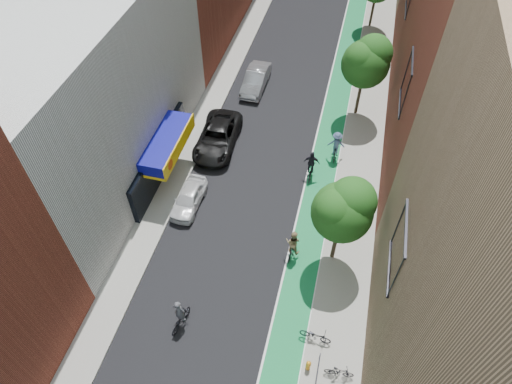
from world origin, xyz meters
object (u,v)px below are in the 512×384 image
Objects in this scene: cyclist_lane_mid at (311,167)px; cyclist_lead at (180,317)px; cyclist_lane_near at (293,245)px; fire_hydrant at (308,365)px; parked_car_black at (218,137)px; parked_car_white at (189,198)px; cyclist_lane_far at (336,147)px; parked_car_silver at (256,80)px.

cyclist_lead is at bearing 66.95° from cyclist_lane_mid.
fire_hydrant is at bearing 114.68° from cyclist_lane_near.
cyclist_lead reaches higher than parked_car_black.
parked_car_white is 11.12m from cyclist_lane_far.
cyclist_lane_far is (1.40, 9.09, 0.03)m from cyclist_lane_near.
parked_car_black is 7.73m from parked_car_silver.
cyclist_lane_far is 15.74m from fire_hydrant.
cyclist_lane_mid reaches higher than parked_car_silver.
fire_hydrant is at bearing -41.85° from parked_car_white.
parked_car_silver is at bearing -57.28° from cyclist_lane_mid.
parked_car_black is 2.69× the size of cyclist_lane_near.
cyclist_lead is at bearing 173.39° from fire_hydrant.
cyclist_lane_far is 3.06× the size of fire_hydrant.
parked_car_white is at bearing 30.17° from cyclist_lane_mid.
parked_car_silver reaches higher than fire_hydrant.
parked_car_white is 6.00m from parked_car_black.
cyclist_lead is 0.99× the size of cyclist_lane_far.
cyclist_lane_mid reaches higher than parked_car_white.
cyclist_lane_near reaches higher than fire_hydrant.
cyclist_lane_far is (8.60, 0.85, 0.20)m from parked_car_black.
cyclist_lane_mid is at bearing -55.19° from parked_car_silver.
cyclist_lead is 13.53m from cyclist_lane_mid.
parked_car_black is 14.22m from cyclist_lead.
parked_car_white is 12.97m from fire_hydrant.
cyclist_lane_near is at bearing -119.05° from cyclist_lead.
cyclist_lane_near is at bearing 88.54° from cyclist_lane_mid.
fire_hydrant is at bearing -69.15° from parked_car_silver.
fire_hydrant is at bearing 89.90° from cyclist_lane_far.
cyclist_lane_far is (7.60, -6.81, 0.23)m from parked_car_silver.
fire_hydrant is (0.70, -15.72, -0.47)m from cyclist_lane_far.
parked_car_black is 8.02× the size of fire_hydrant.
fire_hydrant is (9.46, -8.87, -0.12)m from parked_car_white.
cyclist_lane_mid is 0.99× the size of cyclist_lane_far.
cyclist_lane_far reaches higher than cyclist_lane_near.
parked_car_silver is at bearing -75.25° from cyclist_lead.
parked_car_white is 1.78× the size of cyclist_lane_near.
cyclist_lane_near is (7.36, -2.24, 0.32)m from parked_car_white.
cyclist_lead is (2.38, -8.05, 0.09)m from parked_car_white.
cyclist_lane_mid is at bearing 98.90° from fire_hydrant.
cyclist_lane_far reaches higher than fire_hydrant.
cyclist_lane_far is at bearing -122.62° from cyclist_lane_mid.
cyclist_lead is (2.22, -14.04, -0.06)m from parked_car_black.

